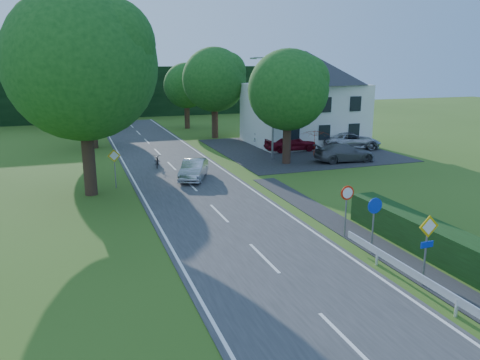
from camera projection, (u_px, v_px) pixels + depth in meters
name	position (u px, v px, depth m)	size (l,w,h in m)	color
road	(208.00, 203.00, 25.82)	(7.00, 80.00, 0.04)	#333335
parking_pad	(298.00, 150.00, 41.61)	(14.00, 16.00, 0.04)	#262629
line_edge_left	(149.00, 208.00, 24.75)	(0.12, 80.00, 0.01)	white
line_edge_right	(263.00, 197.00, 26.87)	(0.12, 80.00, 0.01)	white
line_centre	(208.00, 202.00, 25.81)	(0.12, 80.00, 0.01)	white
tree_main	(84.00, 94.00, 26.09)	(9.40, 9.40, 11.64)	#174B16
tree_left_far	(91.00, 100.00, 41.40)	(7.00, 7.00, 8.58)	#174B16
tree_right_far	(214.00, 93.00, 47.08)	(7.40, 7.40, 9.09)	#174B16
tree_left_back	(91.00, 95.00, 52.58)	(6.60, 6.60, 8.07)	#174B16
tree_right_back	(187.00, 96.00, 54.25)	(6.20, 6.20, 7.56)	#174B16
tree_right_mid	(288.00, 107.00, 34.85)	(7.00, 7.00, 8.58)	#174B16
treeline_right	(175.00, 90.00, 69.57)	(30.00, 5.00, 7.00)	black
house_white	(304.00, 97.00, 43.93)	(10.60, 8.40, 8.60)	silver
streetlight	(272.00, 103.00, 36.49)	(2.03, 0.18, 8.00)	gray
sign_priority_right	(427.00, 238.00, 15.81)	(0.78, 0.09, 2.59)	gray
sign_roundabout	(374.00, 215.00, 18.58)	(0.64, 0.08, 2.37)	gray
sign_speed_limit	(347.00, 199.00, 20.38)	(0.64, 0.11, 2.37)	gray
sign_priority_left	(114.00, 161.00, 28.48)	(0.78, 0.09, 2.44)	gray
moving_car	(194.00, 169.00, 30.86)	(1.39, 3.99, 1.31)	silver
motorcycle	(157.00, 160.00, 34.55)	(0.66, 1.89, 0.99)	black
parked_car_red	(290.00, 142.00, 40.70)	(1.81, 4.50, 1.53)	maroon
parked_car_silver_a	(281.00, 135.00, 44.03)	(1.81, 5.20, 1.71)	silver
parked_car_grey	(345.00, 153.00, 36.38)	(1.91, 4.70, 1.37)	#56555B
parked_car_silver_b	(351.00, 141.00, 41.77)	(2.43, 5.27, 1.47)	#A7A7AE
parasol	(315.00, 143.00, 38.58)	(2.34, 2.38, 2.14)	#AC310D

